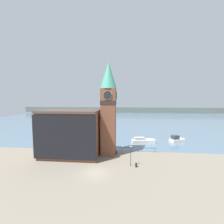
{
  "coord_description": "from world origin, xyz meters",
  "views": [
    {
      "loc": [
        5.2,
        -24.55,
        12.84
      ],
      "look_at": [
        2.34,
        6.71,
        10.0
      ],
      "focal_mm": 24.0,
      "sensor_mm": 36.0,
      "label": 1
    }
  ],
  "objects": [
    {
      "name": "ground_plane",
      "position": [
        0.0,
        0.0,
        0.0
      ],
      "size": [
        160.0,
        160.0,
        0.0
      ],
      "primitive_type": "plane",
      "color": "gray"
    },
    {
      "name": "water",
      "position": [
        0.0,
        71.18,
        -0.0
      ],
      "size": [
        160.0,
        120.0,
        0.0
      ],
      "color": "slate",
      "rests_on": "ground_plane"
    },
    {
      "name": "far_shoreline",
      "position": [
        0.0,
        111.18,
        2.5
      ],
      "size": [
        180.0,
        3.0,
        5.0
      ],
      "color": "slate",
      "rests_on": "water"
    },
    {
      "name": "pier_railing",
      "position": [
        8.29,
        10.93,
        0.94
      ],
      "size": [
        8.68,
        0.08,
        1.09
      ],
      "color": "#333338",
      "rests_on": "ground_plane"
    },
    {
      "name": "clock_tower",
      "position": [
        1.34,
        8.95,
        11.09
      ],
      "size": [
        3.7,
        3.7,
        20.83
      ],
      "color": "brown",
      "rests_on": "ground_plane"
    },
    {
      "name": "pier_building",
      "position": [
        -7.02,
        7.21,
        5.17
      ],
      "size": [
        12.95,
        7.57,
        10.31
      ],
      "color": "brown",
      "rests_on": "ground_plane"
    },
    {
      "name": "boat_near",
      "position": [
        10.15,
        18.2,
        0.67
      ],
      "size": [
        6.93,
        3.43,
        1.75
      ],
      "rotation": [
        0.0,
        0.0,
        0.21
      ],
      "color": "silver",
      "rests_on": "water"
    },
    {
      "name": "boat_far",
      "position": [
        20.31,
        20.23,
        0.75
      ],
      "size": [
        4.81,
        3.63,
        2.06
      ],
      "rotation": [
        0.0,
        0.0,
        0.41
      ],
      "color": "silver",
      "rests_on": "water"
    },
    {
      "name": "mooring_bollard_near",
      "position": [
        3.18,
        9.01,
        0.45
      ],
      "size": [
        0.29,
        0.29,
        0.84
      ],
      "color": "black",
      "rests_on": "ground_plane"
    },
    {
      "name": "mooring_bollard_far",
      "position": [
        7.26,
        2.78,
        0.46
      ],
      "size": [
        0.37,
        0.37,
        0.86
      ],
      "color": "black",
      "rests_on": "ground_plane"
    },
    {
      "name": "lamp_post",
      "position": [
        6.23,
        3.22,
        2.74
      ],
      "size": [
        0.32,
        0.32,
        3.92
      ],
      "color": "#2D2D33",
      "rests_on": "ground_plane"
    }
  ]
}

